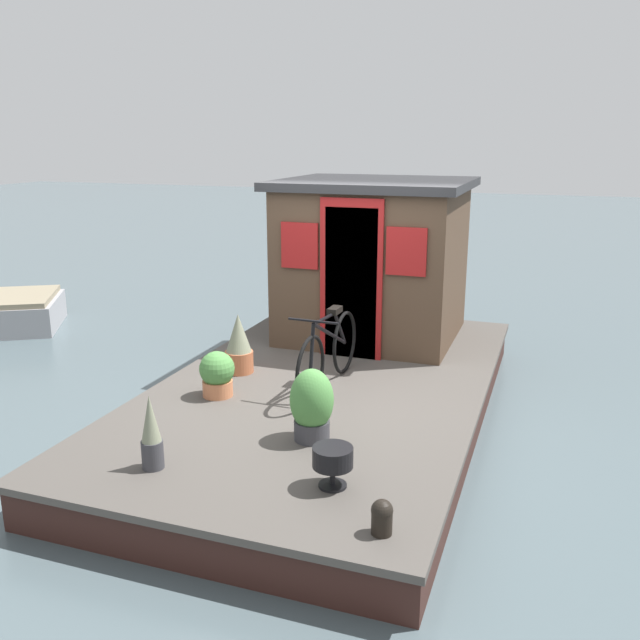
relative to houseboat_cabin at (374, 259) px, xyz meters
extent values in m
plane|color=#4C5B60|center=(-1.77, 0.00, -1.39)|extent=(60.00, 60.00, 0.00)
cube|color=#4C4742|center=(-1.77, 0.00, -1.01)|extent=(5.77, 3.19, 0.06)
cube|color=#381E19|center=(-1.77, 0.00, -1.21)|extent=(5.66, 3.13, 0.35)
cube|color=#4C3828|center=(0.01, 0.00, -0.06)|extent=(1.87, 2.04, 1.84)
cube|color=#28282B|center=(0.01, 0.00, 0.91)|extent=(2.07, 2.24, 0.10)
cube|color=#144733|center=(-0.94, 0.00, -0.13)|extent=(0.04, 0.60, 1.70)
cube|color=maroon|center=(-0.95, 0.00, -0.08)|extent=(0.03, 0.72, 1.80)
cube|color=maroon|center=(-0.94, -0.61, 0.27)|extent=(0.03, 0.44, 0.52)
cube|color=maroon|center=(-0.94, 0.61, 0.27)|extent=(0.03, 0.44, 0.52)
torus|color=black|center=(-2.42, -0.06, -0.65)|extent=(0.67, 0.06, 0.67)
torus|color=black|center=(-1.47, -0.10, -0.65)|extent=(0.67, 0.06, 0.67)
cylinder|color=black|center=(-1.90, -0.08, -0.43)|extent=(0.89, 0.07, 0.46)
cylinder|color=black|center=(-2.06, -0.08, -0.24)|extent=(0.57, 0.05, 0.06)
cylinder|color=black|center=(-1.62, -0.09, -0.45)|extent=(0.33, 0.05, 0.42)
cylinder|color=black|center=(-2.38, -0.06, -0.43)|extent=(0.11, 0.04, 0.43)
cube|color=black|center=(-1.77, -0.09, -0.22)|extent=(0.20, 0.11, 0.06)
cylinder|color=black|center=(-2.34, -0.07, -0.19)|extent=(0.04, 0.50, 0.02)
cylinder|color=#38383D|center=(-4.03, 0.62, -0.87)|extent=(0.17, 0.17, 0.22)
cone|color=gray|center=(-4.03, 0.62, -0.58)|extent=(0.15, 0.15, 0.37)
cylinder|color=#B2603D|center=(-1.84, 0.96, -0.86)|extent=(0.30, 0.30, 0.23)
cone|color=gray|center=(-1.84, 0.96, -0.54)|extent=(0.27, 0.27, 0.41)
cylinder|color=#C6754C|center=(-2.53, 0.86, -0.90)|extent=(0.29, 0.29, 0.16)
sphere|color=#4C8942|center=(-2.53, 0.86, -0.70)|extent=(0.34, 0.34, 0.34)
cylinder|color=#38383D|center=(-3.15, -0.35, -0.90)|extent=(0.30, 0.30, 0.17)
ellipsoid|color=#4C8942|center=(-3.15, -0.35, -0.63)|extent=(0.36, 0.36, 0.53)
cylinder|color=black|center=(-3.84, -0.76, -0.75)|extent=(0.30, 0.30, 0.15)
cylinder|color=black|center=(-3.84, -0.76, -0.90)|extent=(0.04, 0.04, 0.16)
cylinder|color=black|center=(-3.84, -0.76, -0.97)|extent=(0.21, 0.21, 0.02)
cylinder|color=black|center=(-4.31, -1.25, -0.90)|extent=(0.14, 0.14, 0.16)
sphere|color=black|center=(-4.31, -1.25, -0.82)|extent=(0.14, 0.14, 0.14)
camera|label=1|loc=(-8.04, -2.16, 1.47)|focal=38.18mm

